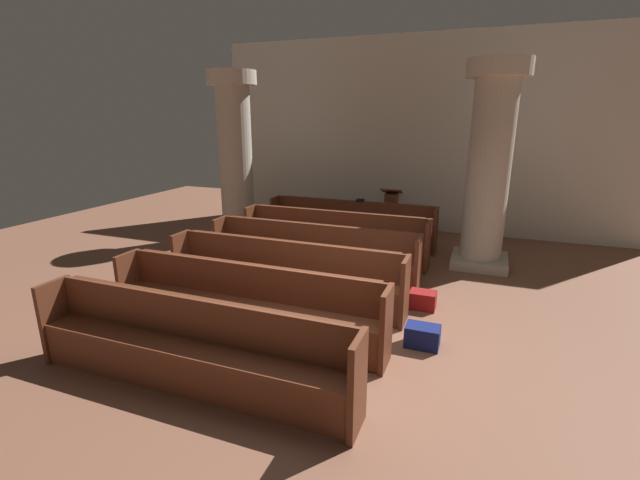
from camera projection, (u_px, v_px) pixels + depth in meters
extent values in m
plane|color=brown|center=(338.00, 342.00, 5.44)|extent=(19.20, 19.20, 0.00)
cube|color=silver|center=(422.00, 136.00, 10.28)|extent=(10.00, 0.16, 4.50)
cube|color=brown|center=(350.00, 224.00, 9.44)|extent=(3.53, 0.38, 0.05)
cube|color=brown|center=(353.00, 211.00, 9.52)|extent=(3.53, 0.04, 0.45)
cube|color=#562B1A|center=(354.00, 201.00, 9.50)|extent=(3.39, 0.06, 0.02)
cube|color=#5B2D1B|center=(276.00, 217.00, 10.05)|extent=(0.06, 0.44, 0.93)
cube|color=#5B2D1B|center=(435.00, 231.00, 8.82)|extent=(0.06, 0.44, 0.93)
cube|color=brown|center=(348.00, 236.00, 9.35)|extent=(3.53, 0.03, 0.42)
cube|color=brown|center=(333.00, 237.00, 8.43)|extent=(3.53, 0.38, 0.05)
cube|color=brown|center=(336.00, 222.00, 8.52)|extent=(3.53, 0.04, 0.45)
cube|color=#562B1A|center=(337.00, 211.00, 8.50)|extent=(3.39, 0.06, 0.02)
cube|color=#5B2D1B|center=(252.00, 228.00, 9.05)|extent=(0.06, 0.44, 0.93)
cube|color=#5B2D1B|center=(428.00, 246.00, 7.82)|extent=(0.06, 0.44, 0.93)
cube|color=brown|center=(330.00, 251.00, 8.34)|extent=(3.53, 0.03, 0.42)
cube|color=brown|center=(311.00, 253.00, 7.43)|extent=(3.53, 0.38, 0.05)
cube|color=brown|center=(315.00, 237.00, 7.51)|extent=(3.53, 0.04, 0.45)
cube|color=#562B1A|center=(316.00, 224.00, 7.49)|extent=(3.39, 0.06, 0.02)
cube|color=#5B2D1B|center=(221.00, 242.00, 8.04)|extent=(0.06, 0.44, 0.93)
cube|color=#5B2D1B|center=(418.00, 266.00, 6.81)|extent=(0.06, 0.44, 0.93)
cube|color=brown|center=(308.00, 269.00, 7.34)|extent=(3.53, 0.03, 0.42)
cube|color=brown|center=(283.00, 275.00, 6.42)|extent=(3.53, 0.38, 0.05)
cube|color=brown|center=(287.00, 256.00, 6.51)|extent=(3.53, 0.04, 0.45)
cube|color=#562B1A|center=(288.00, 241.00, 6.49)|extent=(3.39, 0.06, 0.02)
cube|color=#5B2D1B|center=(182.00, 261.00, 7.04)|extent=(0.06, 0.44, 0.93)
cube|color=#5B2D1B|center=(405.00, 292.00, 5.81)|extent=(0.06, 0.44, 0.93)
cube|color=brown|center=(278.00, 294.00, 6.33)|extent=(3.53, 0.03, 0.42)
cube|color=brown|center=(244.00, 305.00, 5.42)|extent=(3.53, 0.38, 0.05)
cube|color=brown|center=(250.00, 282.00, 5.50)|extent=(3.53, 0.04, 0.45)
cube|color=#562B1A|center=(251.00, 264.00, 5.48)|extent=(3.39, 0.06, 0.02)
cube|color=#5B2D1B|center=(131.00, 285.00, 6.03)|extent=(0.06, 0.44, 0.93)
cube|color=#5B2D1B|center=(386.00, 329.00, 4.80)|extent=(0.06, 0.44, 0.93)
cube|color=brown|center=(237.00, 328.00, 5.33)|extent=(3.53, 0.03, 0.42)
cube|color=brown|center=(187.00, 348.00, 4.41)|extent=(3.53, 0.38, 0.05)
cube|color=brown|center=(195.00, 319.00, 4.50)|extent=(3.53, 0.04, 0.45)
cube|color=#562B1A|center=(196.00, 298.00, 4.48)|extent=(3.39, 0.06, 0.02)
cube|color=#5B2D1B|center=(58.00, 319.00, 5.03)|extent=(0.06, 0.44, 0.93)
cube|color=#5B2D1B|center=(358.00, 386.00, 3.80)|extent=(0.06, 0.44, 0.93)
cube|color=brown|center=(178.00, 378.00, 4.32)|extent=(3.53, 0.03, 0.42)
cube|color=#B6AD9A|center=(479.00, 261.00, 8.21)|extent=(0.99, 0.99, 0.18)
cylinder|color=beige|center=(489.00, 172.00, 7.75)|extent=(0.74, 0.74, 3.16)
cylinder|color=beige|center=(500.00, 67.00, 7.27)|extent=(1.07, 1.07, 0.30)
cube|color=#B6AD9A|center=(240.00, 232.00, 10.24)|extent=(0.99, 0.99, 0.18)
cylinder|color=beige|center=(236.00, 160.00, 9.77)|extent=(0.74, 0.74, 3.16)
cylinder|color=beige|center=(231.00, 78.00, 9.30)|extent=(1.07, 1.07, 0.30)
cube|color=brown|center=(390.00, 231.00, 10.51)|extent=(0.45, 0.45, 0.06)
cube|color=brown|center=(391.00, 213.00, 10.38)|extent=(0.28, 0.28, 0.95)
cube|color=brown|center=(392.00, 191.00, 10.24)|extent=(0.48, 0.35, 0.15)
cube|color=black|center=(360.00, 200.00, 9.44)|extent=(0.15, 0.20, 0.04)
cube|color=maroon|center=(423.00, 300.00, 6.38)|extent=(0.38, 0.27, 0.26)
cube|color=navy|center=(422.00, 336.00, 5.33)|extent=(0.41, 0.27, 0.27)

